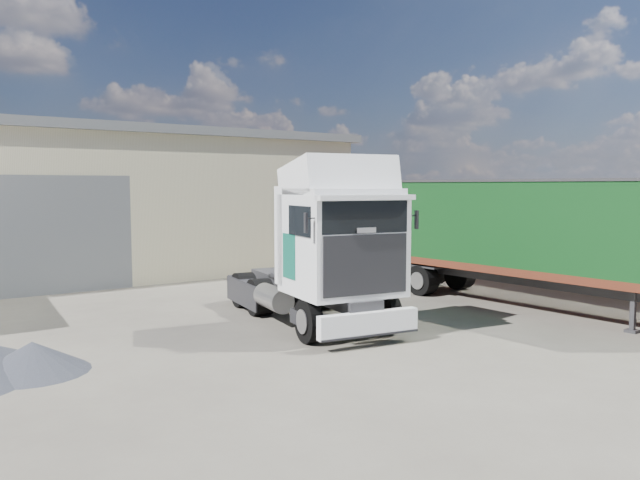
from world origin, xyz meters
TOP-DOWN VIEW (x-y plane):
  - ground at (0.00, 0.00)m, footprint 120.00×120.00m
  - brick_boundary_wall at (11.50, 6.00)m, footprint 0.35×26.00m
  - tractor_unit at (1.76, 1.58)m, footprint 3.10×6.15m
  - box_trailer at (7.70, 0.69)m, footprint 2.78×10.50m

SIDE VIEW (x-z plane):
  - ground at x=0.00m, z-range 0.00..0.00m
  - brick_boundary_wall at x=11.50m, z-range 0.00..2.50m
  - tractor_unit at x=1.76m, z-range -0.31..3.63m
  - box_trailer at x=7.70m, z-range 0.38..3.83m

